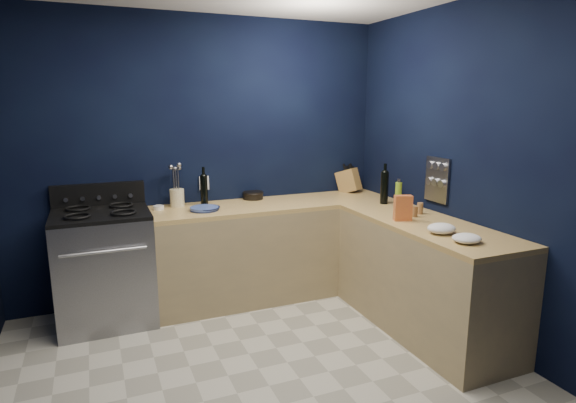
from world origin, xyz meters
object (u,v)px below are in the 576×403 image
utensil_crock (177,198)px  knife_block (348,181)px  gas_range (105,269)px  plate_stack (204,209)px  crouton_bag (403,208)px

utensil_crock → knife_block: (1.79, 0.03, 0.04)m
gas_range → utensil_crock: bearing=17.8°
plate_stack → crouton_bag: crouton_bag is taller
plate_stack → knife_block: knife_block is taller
utensil_crock → knife_block: 1.79m
plate_stack → crouton_bag: size_ratio=1.22×
utensil_crock → crouton_bag: bearing=-37.9°
gas_range → plate_stack: plate_stack is taller
plate_stack → utensil_crock: size_ratio=1.56×
plate_stack → knife_block: (1.60, 0.29, 0.10)m
gas_range → plate_stack: bearing=-3.3°
gas_range → knife_block: size_ratio=3.97×
crouton_bag → gas_range: bearing=174.8°
gas_range → knife_block: (2.44, 0.24, 0.56)m
gas_range → knife_block: 2.51m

